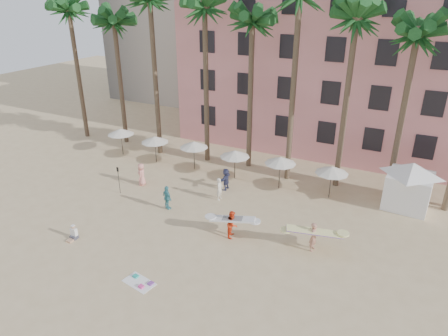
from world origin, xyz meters
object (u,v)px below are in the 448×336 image
carrier_white (232,223)px  carrier_yellow (314,235)px  cabana (410,181)px  pink_hotel (369,65)px

carrier_white → carrier_yellow: bearing=9.3°
cabana → carrier_yellow: bearing=-119.3°
cabana → carrier_yellow: 9.70m
carrier_yellow → cabana: bearing=60.7°
carrier_white → cabana: bearing=43.3°
pink_hotel → carrier_yellow: (0.66, -20.66, -6.93)m
cabana → carrier_yellow: size_ratio=1.41×
pink_hotel → carrier_white: (-4.43, -21.50, -7.02)m
cabana → carrier_white: size_ratio=1.63×
pink_hotel → carrier_white: pink_hotel is taller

